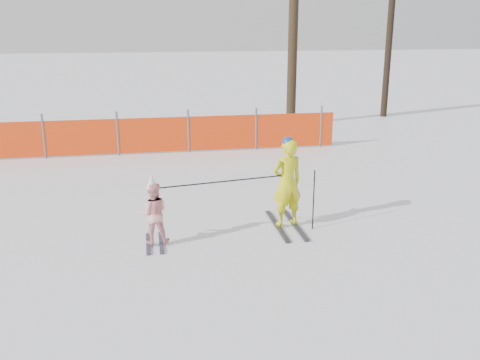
% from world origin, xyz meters
% --- Properties ---
extents(ground, '(120.00, 120.00, 0.00)m').
position_xyz_m(ground, '(0.00, 0.00, 0.00)').
color(ground, white).
rests_on(ground, ground).
extents(adult, '(0.67, 1.58, 1.71)m').
position_xyz_m(adult, '(0.90, 0.67, 0.85)').
color(adult, black).
rests_on(adult, ground).
extents(child, '(0.52, 0.92, 1.26)m').
position_xyz_m(child, '(-1.53, 0.26, 0.57)').
color(child, black).
rests_on(child, ground).
extents(ski_poles, '(2.78, 0.39, 1.12)m').
position_xyz_m(ski_poles, '(0.24, 0.46, 0.85)').
color(ski_poles, black).
rests_on(ski_poles, ground).
extents(safety_fence, '(14.40, 0.06, 1.25)m').
position_xyz_m(safety_fence, '(-3.21, 6.87, 0.56)').
color(safety_fence, '#595960').
rests_on(safety_fence, ground).
extents(tree_trunks, '(4.47, 1.40, 6.71)m').
position_xyz_m(tree_trunks, '(5.07, 10.91, 3.23)').
color(tree_trunks, '#2F2415').
rests_on(tree_trunks, ground).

